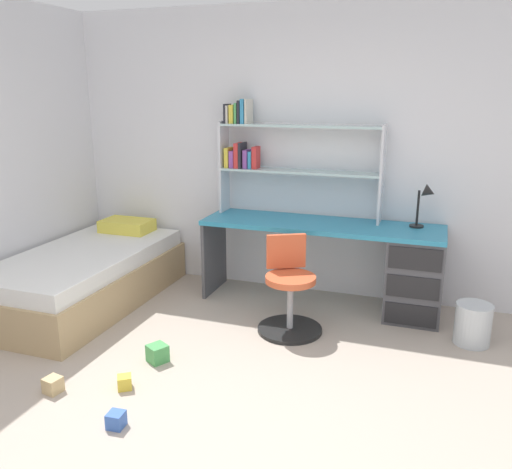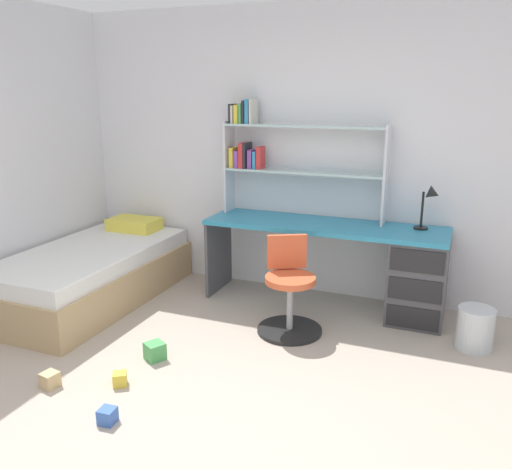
{
  "view_description": "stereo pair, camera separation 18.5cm",
  "coord_description": "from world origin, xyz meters",
  "px_view_note": "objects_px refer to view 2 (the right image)",
  "views": [
    {
      "loc": [
        1.07,
        -2.23,
        1.88
      ],
      "look_at": [
        -0.23,
        1.5,
        0.79
      ],
      "focal_mm": 36.95,
      "sensor_mm": 36.0,
      "label": 1
    },
    {
      "loc": [
        1.24,
        -2.16,
        1.88
      ],
      "look_at": [
        -0.23,
        1.5,
        0.79
      ],
      "focal_mm": 36.95,
      "sensor_mm": 36.0,
      "label": 2
    }
  ],
  "objects_px": {
    "bookshelf_hutch": "(280,149)",
    "waste_bin": "(475,328)",
    "toy_block_natural_2": "(50,380)",
    "desk_lamp": "(430,201)",
    "desk": "(388,267)",
    "bed_platform": "(91,274)",
    "swivel_chair": "(289,296)",
    "toy_block_green_0": "(155,351)",
    "toy_block_blue_1": "(107,416)",
    "toy_block_yellow_3": "(120,379)"
  },
  "relations": [
    {
      "from": "bookshelf_hutch",
      "to": "waste_bin",
      "type": "xyz_separation_m",
      "value": [
        1.76,
        -0.56,
        -1.2
      ]
    },
    {
      "from": "toy_block_natural_2",
      "to": "desk_lamp",
      "type": "bearing_deg",
      "value": 44.45
    },
    {
      "from": "desk",
      "to": "bed_platform",
      "type": "xyz_separation_m",
      "value": [
        -2.58,
        -0.67,
        -0.19
      ]
    },
    {
      "from": "swivel_chair",
      "to": "bed_platform",
      "type": "distance_m",
      "value": 1.91
    },
    {
      "from": "desk_lamp",
      "to": "toy_block_natural_2",
      "type": "xyz_separation_m",
      "value": [
        -2.14,
        -2.1,
        -0.96
      ]
    },
    {
      "from": "bed_platform",
      "to": "toy_block_natural_2",
      "type": "distance_m",
      "value": 1.53
    },
    {
      "from": "desk",
      "to": "bed_platform",
      "type": "bearing_deg",
      "value": -165.37
    },
    {
      "from": "toy_block_green_0",
      "to": "toy_block_blue_1",
      "type": "relative_size",
      "value": 1.36
    },
    {
      "from": "desk_lamp",
      "to": "toy_block_green_0",
      "type": "bearing_deg",
      "value": -138.13
    },
    {
      "from": "desk",
      "to": "bed_platform",
      "type": "height_order",
      "value": "desk"
    },
    {
      "from": "bookshelf_hutch",
      "to": "swivel_chair",
      "type": "bearing_deg",
      "value": -64.91
    },
    {
      "from": "bed_platform",
      "to": "toy_block_blue_1",
      "type": "height_order",
      "value": "bed_platform"
    },
    {
      "from": "toy_block_natural_2",
      "to": "bed_platform",
      "type": "bearing_deg",
      "value": 118.47
    },
    {
      "from": "desk_lamp",
      "to": "toy_block_green_0",
      "type": "xyz_separation_m",
      "value": [
        -1.71,
        -1.53,
        -0.95
      ]
    },
    {
      "from": "waste_bin",
      "to": "bookshelf_hutch",
      "type": "bearing_deg",
      "value": 162.24
    },
    {
      "from": "swivel_chair",
      "to": "desk",
      "type": "bearing_deg",
      "value": 42.45
    },
    {
      "from": "swivel_chair",
      "to": "toy_block_green_0",
      "type": "height_order",
      "value": "swivel_chair"
    },
    {
      "from": "toy_block_green_0",
      "to": "toy_block_blue_1",
      "type": "distance_m",
      "value": 0.77
    },
    {
      "from": "toy_block_natural_2",
      "to": "toy_block_yellow_3",
      "type": "xyz_separation_m",
      "value": [
        0.41,
        0.19,
        -0.01
      ]
    },
    {
      "from": "swivel_chair",
      "to": "toy_block_yellow_3",
      "type": "xyz_separation_m",
      "value": [
        -0.77,
        -1.2,
        -0.25
      ]
    },
    {
      "from": "toy_block_yellow_3",
      "to": "desk_lamp",
      "type": "bearing_deg",
      "value": 47.86
    },
    {
      "from": "toy_block_green_0",
      "to": "toy_block_yellow_3",
      "type": "xyz_separation_m",
      "value": [
        -0.03,
        -0.38,
        -0.02
      ]
    },
    {
      "from": "desk",
      "to": "swivel_chair",
      "type": "xyz_separation_m",
      "value": [
        -0.68,
        -0.62,
        -0.14
      ]
    },
    {
      "from": "swivel_chair",
      "to": "toy_block_yellow_3",
      "type": "bearing_deg",
      "value": -122.64
    },
    {
      "from": "swivel_chair",
      "to": "waste_bin",
      "type": "distance_m",
      "value": 1.41
    },
    {
      "from": "waste_bin",
      "to": "toy_block_natural_2",
      "type": "bearing_deg",
      "value": -147.79
    },
    {
      "from": "toy_block_natural_2",
      "to": "bookshelf_hutch",
      "type": "bearing_deg",
      "value": 69.64
    },
    {
      "from": "bed_platform",
      "to": "waste_bin",
      "type": "xyz_separation_m",
      "value": [
        3.29,
        0.28,
        -0.09
      ]
    },
    {
      "from": "desk_lamp",
      "to": "toy_block_blue_1",
      "type": "xyz_separation_m",
      "value": [
        -1.55,
        -2.28,
        -0.96
      ]
    },
    {
      "from": "desk_lamp",
      "to": "bed_platform",
      "type": "height_order",
      "value": "desk_lamp"
    },
    {
      "from": "bookshelf_hutch",
      "to": "waste_bin",
      "type": "height_order",
      "value": "bookshelf_hutch"
    },
    {
      "from": "toy_block_green_0",
      "to": "toy_block_natural_2",
      "type": "relative_size",
      "value": 1.24
    },
    {
      "from": "desk_lamp",
      "to": "swivel_chair",
      "type": "relative_size",
      "value": 0.5
    },
    {
      "from": "toy_block_blue_1",
      "to": "toy_block_yellow_3",
      "type": "distance_m",
      "value": 0.41
    },
    {
      "from": "bed_platform",
      "to": "toy_block_yellow_3",
      "type": "relative_size",
      "value": 22.1
    },
    {
      "from": "bookshelf_hutch",
      "to": "toy_block_blue_1",
      "type": "relative_size",
      "value": 16.0
    },
    {
      "from": "swivel_chair",
      "to": "toy_block_yellow_3",
      "type": "distance_m",
      "value": 1.45
    },
    {
      "from": "bookshelf_hutch",
      "to": "desk_lamp",
      "type": "height_order",
      "value": "bookshelf_hutch"
    },
    {
      "from": "toy_block_blue_1",
      "to": "toy_block_yellow_3",
      "type": "relative_size",
      "value": 1.04
    },
    {
      "from": "desk_lamp",
      "to": "toy_block_green_0",
      "type": "height_order",
      "value": "desk_lamp"
    },
    {
      "from": "toy_block_green_0",
      "to": "bed_platform",
      "type": "bearing_deg",
      "value": 146.73
    },
    {
      "from": "toy_block_green_0",
      "to": "swivel_chair",
      "type": "bearing_deg",
      "value": 47.68
    },
    {
      "from": "desk",
      "to": "toy_block_green_0",
      "type": "bearing_deg",
      "value": -134.69
    },
    {
      "from": "desk_lamp",
      "to": "toy_block_yellow_3",
      "type": "relative_size",
      "value": 4.31
    },
    {
      "from": "desk_lamp",
      "to": "swivel_chair",
      "type": "bearing_deg",
      "value": -143.48
    },
    {
      "from": "bookshelf_hutch",
      "to": "desk_lamp",
      "type": "distance_m",
      "value": 1.38
    },
    {
      "from": "desk_lamp",
      "to": "toy_block_blue_1",
      "type": "height_order",
      "value": "desk_lamp"
    },
    {
      "from": "bookshelf_hutch",
      "to": "toy_block_blue_1",
      "type": "height_order",
      "value": "bookshelf_hutch"
    },
    {
      "from": "toy_block_natural_2",
      "to": "toy_block_yellow_3",
      "type": "relative_size",
      "value": 1.14
    },
    {
      "from": "bookshelf_hutch",
      "to": "waste_bin",
      "type": "distance_m",
      "value": 2.21
    }
  ]
}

